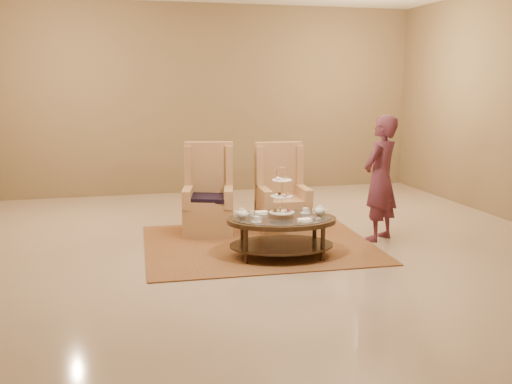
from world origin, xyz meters
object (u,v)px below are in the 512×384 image
object	(u,v)px
armchair_left	(209,202)
person	(380,178)
tea_table	(282,225)
armchair_right	(281,202)

from	to	relation	value
armchair_left	person	world-z (taller)	person
tea_table	person	xyz separation A→B (m)	(1.48, 0.44, 0.43)
tea_table	armchair_left	size ratio (longest dim) A/B	1.14
person	armchair_right	bearing A→B (deg)	-68.08
armchair_left	armchair_right	size ratio (longest dim) A/B	1.01
tea_table	armchair_right	xyz separation A→B (m)	(0.35, 1.20, 0.02)
tea_table	armchair_left	world-z (taller)	armchair_left
tea_table	armchair_left	distance (m)	1.53
armchair_left	armchair_right	bearing A→B (deg)	1.62
armchair_right	tea_table	bearing A→B (deg)	-103.87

